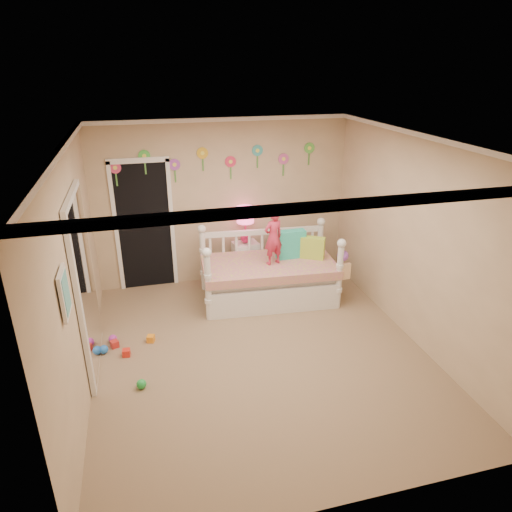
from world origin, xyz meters
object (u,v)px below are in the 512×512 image
object	(u,v)px
daybed	(269,266)
nightstand	(246,261)
child	(273,237)
table_lamp	(245,219)

from	to	relation	value
daybed	nightstand	size ratio (longest dim) A/B	3.05
child	table_lamp	distance (m)	0.83
daybed	child	bearing A→B (deg)	-55.34
child	nightstand	distance (m)	1.08
nightstand	table_lamp	size ratio (longest dim) A/B	1.09
nightstand	table_lamp	world-z (taller)	table_lamp
table_lamp	daybed	bearing A→B (deg)	-75.68
daybed	table_lamp	bearing A→B (deg)	108.69
daybed	child	world-z (taller)	child
child	nightstand	size ratio (longest dim) A/B	1.27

